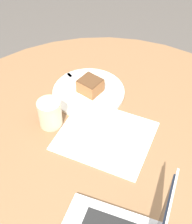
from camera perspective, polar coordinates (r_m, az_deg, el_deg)
The scene contains 6 objects.
dining_table at distance 1.08m, azimuth 1.47°, elevation -11.85°, with size 1.29×1.29×0.78m.
paper_document at distance 1.00m, azimuth 1.70°, elevation -4.37°, with size 0.34×0.31×0.00m.
plate at distance 1.14m, azimuth -1.37°, elevation 3.69°, with size 0.26×0.26×0.01m.
cake_slice at distance 1.12m, azimuth -1.06°, elevation 4.85°, with size 0.08×0.07×0.05m.
fork at distance 1.17m, azimuth -3.49°, elevation 5.35°, with size 0.17×0.07×0.00m.
coffee_glass at distance 1.02m, azimuth -8.42°, elevation -0.26°, with size 0.08×0.08×0.10m.
Camera 1 is at (0.32, -0.48, 1.55)m, focal length 50.00 mm.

